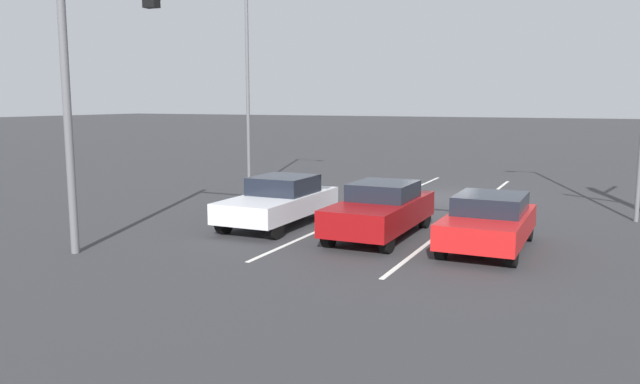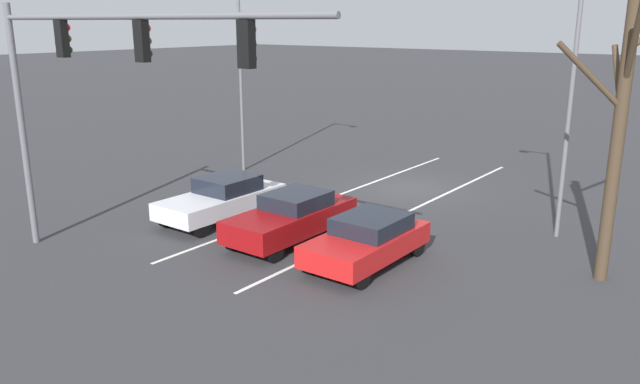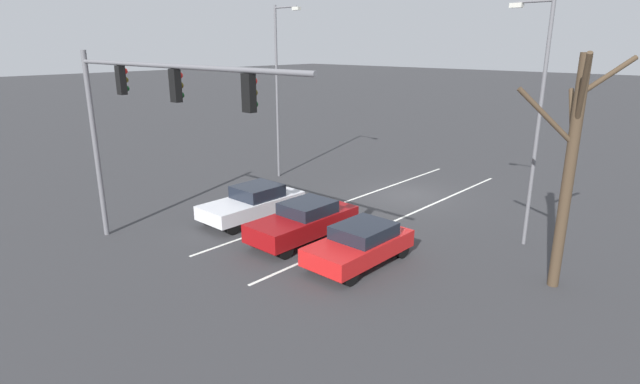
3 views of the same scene
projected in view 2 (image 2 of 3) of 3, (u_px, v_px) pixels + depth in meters
name	position (u px, v px, depth m)	size (l,w,h in m)	color
ground_plane	(408.00, 188.00, 25.72)	(240.00, 240.00, 0.00)	#333335
lane_stripe_left_divider	(409.00, 211.00, 22.54)	(0.12, 17.76, 0.01)	silver
lane_stripe_center_divider	(335.00, 196.00, 24.47)	(0.12, 17.76, 0.01)	silver
car_maroon_midlane_front	(292.00, 216.00, 19.41)	(1.83, 4.60, 1.49)	maroon
car_silver_rightlane_front	(223.00, 198.00, 21.52)	(1.89, 4.64, 1.47)	silver
car_red_leftlane_front	(367.00, 239.00, 17.49)	(1.88, 4.07, 1.38)	red
traffic_signal_gantry	(89.00, 72.00, 15.82)	(11.62, 0.37, 7.15)	slate
street_lamp_right_shoulder	(243.00, 53.00, 27.32)	(1.89, 0.24, 9.31)	slate
street_lamp_left_shoulder	(568.00, 77.00, 18.70)	(1.54, 0.24, 8.90)	slate
bare_tree_near	(618.00, 130.00, 15.57)	(2.51, 2.68, 7.20)	#423323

